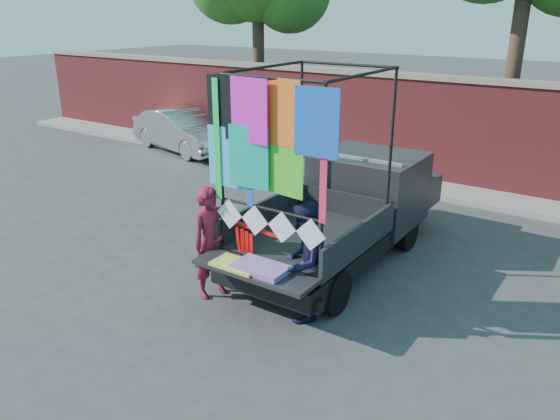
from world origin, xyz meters
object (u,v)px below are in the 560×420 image
Objects in this scene: woman at (212,242)px; pickup_truck at (354,206)px; man at (304,262)px; sedan at (183,130)px.

pickup_truck is at bearing -3.86° from woman.
man is at bearing -79.13° from pickup_truck.
woman reaches higher than sedan.
pickup_truck is at bearing -102.59° from sedan.
woman reaches higher than man.
man is (0.46, -2.42, 0.01)m from pickup_truck.
pickup_truck is 2.46m from man.
sedan is 9.13m from woman.
pickup_truck is 3.07× the size of woman.
woman is at bearing -110.71° from pickup_truck.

